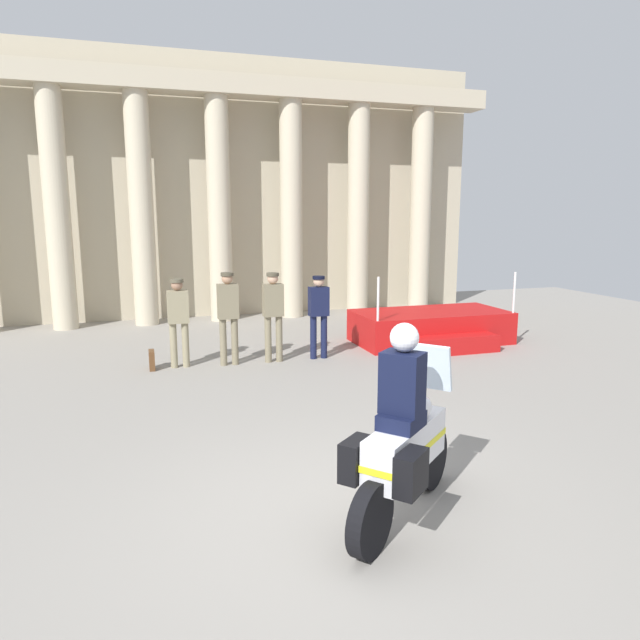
{
  "coord_description": "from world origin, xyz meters",
  "views": [
    {
      "loc": [
        -1.75,
        -4.83,
        2.84
      ],
      "look_at": [
        0.69,
        2.85,
        1.36
      ],
      "focal_mm": 32.48,
      "sensor_mm": 36.0,
      "label": 1
    }
  ],
  "objects": [
    {
      "name": "ground_plane",
      "position": [
        0.0,
        0.0,
        0.0
      ],
      "size": [
        28.0,
        28.0,
        0.0
      ],
      "primitive_type": "plane",
      "color": "gray"
    },
    {
      "name": "colonnade_backdrop",
      "position": [
        0.41,
        11.28,
        3.65
      ],
      "size": [
        15.3,
        1.46,
        7.06
      ],
      "color": "#B6AB91",
      "rests_on": "ground_plane"
    },
    {
      "name": "reviewing_stand",
      "position": [
        4.48,
        6.48,
        0.34
      ],
      "size": [
        3.38,
        2.17,
        1.6
      ],
      "color": "#B71414",
      "rests_on": "ground_plane"
    },
    {
      "name": "officer_in_row_0",
      "position": [
        -1.05,
        6.03,
        0.98
      ],
      "size": [
        0.38,
        0.24,
        1.67
      ],
      "rotation": [
        0.0,
        0.0,
        3.16
      ],
      "color": "gray",
      "rests_on": "ground_plane"
    },
    {
      "name": "officer_in_row_1",
      "position": [
        -0.15,
        5.92,
        1.05
      ],
      "size": [
        0.38,
        0.24,
        1.77
      ],
      "rotation": [
        0.0,
        0.0,
        3.16
      ],
      "color": "#7A7056",
      "rests_on": "ground_plane"
    },
    {
      "name": "officer_in_row_2",
      "position": [
        0.72,
        5.9,
        1.03
      ],
      "size": [
        0.38,
        0.24,
        1.74
      ],
      "rotation": [
        0.0,
        0.0,
        3.16
      ],
      "color": "#7A7056",
      "rests_on": "ground_plane"
    },
    {
      "name": "officer_in_row_3",
      "position": [
        1.63,
        5.9,
        0.97
      ],
      "size": [
        0.38,
        0.24,
        1.65
      ],
      "rotation": [
        0.0,
        0.0,
        3.16
      ],
      "color": "#141938",
      "rests_on": "ground_plane"
    },
    {
      "name": "motorcycle_with_rider",
      "position": [
        0.49,
        -0.29,
        0.79
      ],
      "size": [
        1.66,
        1.46,
        1.9
      ],
      "rotation": [
        0.0,
        0.0,
        0.71
      ],
      "color": "black",
      "rests_on": "ground_plane"
    },
    {
      "name": "briefcase_on_ground",
      "position": [
        -1.57,
        6.02,
        0.18
      ],
      "size": [
        0.1,
        0.32,
        0.36
      ],
      "primitive_type": "cube",
      "color": "brown",
      "rests_on": "ground_plane"
    }
  ]
}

